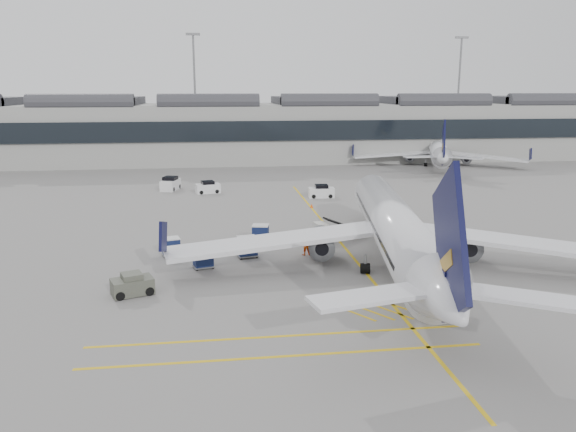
{
  "coord_description": "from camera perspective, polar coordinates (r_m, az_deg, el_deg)",
  "views": [
    {
      "loc": [
        -1.56,
        -39.93,
        14.05
      ],
      "look_at": [
        4.3,
        3.67,
        4.0
      ],
      "focal_mm": 35.0,
      "sensor_mm": 36.0,
      "label": 1
    }
  ],
  "objects": [
    {
      "name": "baggage_cart_c",
      "position": [
        45.32,
        -8.63,
        -4.17
      ],
      "size": [
        1.85,
        1.65,
        1.65
      ],
      "rotation": [
        0.0,
        0.0,
        0.27
      ],
      "color": "gray",
      "rests_on": "ground"
    },
    {
      "name": "terminal",
      "position": [
        112.14,
        -6.91,
        8.73
      ],
      "size": [
        200.0,
        20.45,
        12.4
      ],
      "color": "#9E9E99",
      "rests_on": "ground"
    },
    {
      "name": "airliner_far",
      "position": [
        107.83,
        15.02,
        6.4
      ],
      "size": [
        30.0,
        33.25,
        9.22
      ],
      "rotation": [
        0.0,
        0.0,
        -0.34
      ],
      "color": "silver",
      "rests_on": "ground"
    },
    {
      "name": "ground",
      "position": [
        42.35,
        -5.14,
        -6.56
      ],
      "size": [
        220.0,
        220.0,
        0.0
      ],
      "primitive_type": "plane",
      "color": "gray",
      "rests_on": "ground"
    },
    {
      "name": "pushback_tug",
      "position": [
        40.71,
        -15.54,
        -6.78
      ],
      "size": [
        3.18,
        2.51,
        1.56
      ],
      "rotation": [
        0.0,
        0.0,
        0.35
      ],
      "color": "#4E5144",
      "rests_on": "ground"
    },
    {
      "name": "safety_cone_engine",
      "position": [
        47.41,
        12.14,
        -4.33
      ],
      "size": [
        0.38,
        0.38,
        0.53
      ],
      "primitive_type": "cone",
      "color": "#F24C0A",
      "rests_on": "ground"
    },
    {
      "name": "ramp_agent_b",
      "position": [
        48.26,
        1.76,
        -2.94
      ],
      "size": [
        0.93,
        0.75,
        1.82
      ],
      "primitive_type": "imported",
      "rotation": [
        0.0,
        0.0,
        3.21
      ],
      "color": "#FF570D",
      "rests_on": "ground"
    },
    {
      "name": "baggage_cart_a",
      "position": [
        52.24,
        -2.81,
        -1.73
      ],
      "size": [
        1.83,
        1.61,
        1.67
      ],
      "rotation": [
        0.0,
        0.0,
        -0.21
      ],
      "color": "gray",
      "rests_on": "ground"
    },
    {
      "name": "belt_loader",
      "position": [
        53.55,
        4.4,
        -1.7
      ],
      "size": [
        5.31,
        2.57,
        2.1
      ],
      "rotation": [
        0.0,
        0.0,
        0.23
      ],
      "color": "beige",
      "rests_on": "ground"
    },
    {
      "name": "ramp_agent_a",
      "position": [
        49.82,
        3.48,
        -2.61
      ],
      "size": [
        0.66,
        0.54,
        1.55
      ],
      "primitive_type": "imported",
      "rotation": [
        0.0,
        0.0,
        0.35
      ],
      "color": "orange",
      "rests_on": "ground"
    },
    {
      "name": "service_van_right",
      "position": [
        73.88,
        3.41,
        2.48
      ],
      "size": [
        3.38,
        1.84,
        1.69
      ],
      "rotation": [
        0.0,
        0.0,
        -0.06
      ],
      "color": "silver",
      "rests_on": "ground"
    },
    {
      "name": "airliner_main",
      "position": [
        45.43,
        10.88,
        -1.28
      ],
      "size": [
        36.16,
        39.81,
        10.64
      ],
      "rotation": [
        0.0,
        0.0,
        -0.16
      ],
      "color": "silver",
      "rests_on": "ground"
    },
    {
      "name": "safety_cone_nose",
      "position": [
        67.4,
        2.42,
        1.05
      ],
      "size": [
        0.37,
        0.37,
        0.51
      ],
      "primitive_type": "cone",
      "color": "#F24C0A",
      "rests_on": "ground"
    },
    {
      "name": "service_van_mid",
      "position": [
        80.89,
        -11.85,
        3.21
      ],
      "size": [
        2.8,
        4.08,
        1.91
      ],
      "rotation": [
        0.0,
        0.0,
        1.29
      ],
      "color": "silver",
      "rests_on": "ground"
    },
    {
      "name": "light_masts",
      "position": [
        125.93,
        -7.9,
        12.95
      ],
      "size": [
        113.0,
        0.6,
        25.45
      ],
      "color": "slate",
      "rests_on": "ground"
    },
    {
      "name": "apron_markings",
      "position": [
        53.14,
        5.2,
        -2.51
      ],
      "size": [
        0.25,
        60.0,
        0.01
      ],
      "primitive_type": "cube",
      "color": "gold",
      "rests_on": "ground"
    },
    {
      "name": "baggage_cart_d",
      "position": [
        49.0,
        -11.79,
        -3.03
      ],
      "size": [
        1.79,
        1.59,
        1.6
      ],
      "rotation": [
        0.0,
        0.0,
        0.25
      ],
      "color": "gray",
      "rests_on": "ground"
    },
    {
      "name": "service_van_left",
      "position": [
        77.62,
        -8.15,
        2.87
      ],
      "size": [
        3.54,
        2.33,
        1.67
      ],
      "rotation": [
        0.0,
        0.0,
        0.23
      ],
      "color": "silver",
      "rests_on": "ground"
    },
    {
      "name": "baggage_cart_b",
      "position": [
        47.79,
        -4.17,
        -3.08
      ],
      "size": [
        1.89,
        1.65,
        1.77
      ],
      "rotation": [
        0.0,
        0.0,
        0.17
      ],
      "color": "gray",
      "rests_on": "ground"
    }
  ]
}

